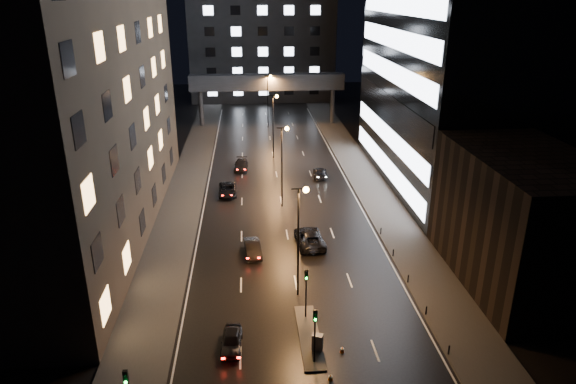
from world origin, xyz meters
name	(u,v)px	position (x,y,z in m)	size (l,w,h in m)	color
ground	(276,174)	(0.00, 40.00, 0.00)	(160.00, 160.00, 0.00)	black
sidewalk_left	(186,189)	(-12.50, 35.00, 0.07)	(5.00, 110.00, 0.15)	#383533
sidewalk_right	(368,183)	(12.50, 35.00, 0.07)	(5.00, 110.00, 0.15)	#383533
building_left	(59,44)	(-22.50, 24.00, 20.00)	(15.00, 48.00, 40.00)	#2D2319
building_right_low	(522,220)	(20.00, 9.00, 6.00)	(10.00, 18.00, 12.00)	black
building_right_glass	(474,12)	(25.00, 36.00, 22.50)	(20.00, 36.00, 45.00)	black
building_far	(262,46)	(0.00, 98.00, 12.50)	(34.00, 14.00, 25.00)	#333335
skybridge	(267,83)	(0.00, 70.00, 8.34)	(30.00, 3.00, 10.00)	#333335
median_island	(309,336)	(0.30, 2.00, 0.07)	(1.60, 8.00, 0.15)	#383533
traffic_signal_near	(306,285)	(0.30, 4.49, 3.09)	(0.28, 0.34, 4.40)	black
traffic_signal_far	(315,327)	(0.30, -1.01, 3.09)	(0.28, 0.34, 4.40)	black
bollard_row	(417,294)	(10.20, 6.50, 0.45)	(0.12, 25.12, 0.90)	black
streetlight_near	(300,228)	(0.16, 8.00, 6.50)	(1.45, 0.50, 10.15)	black
streetlight_mid_a	(283,156)	(0.16, 28.00, 6.50)	(1.45, 0.50, 10.15)	black
streetlight_mid_b	(274,118)	(0.16, 48.00, 6.50)	(1.45, 0.50, 10.15)	black
streetlight_far	(268,94)	(0.16, 68.00, 6.50)	(1.45, 0.50, 10.15)	black
car_away_a	(232,340)	(-5.63, 1.23, 0.64)	(1.51, 3.76, 1.28)	black
car_away_b	(253,248)	(-3.81, 15.74, 0.69)	(1.46, 4.20, 1.38)	black
car_away_c	(228,190)	(-6.86, 32.49, 0.69)	(2.30, 5.00, 1.39)	black
car_away_d	(241,165)	(-5.13, 42.57, 0.69)	(1.94, 4.78, 1.39)	black
car_toward_a	(310,238)	(2.17, 17.44, 0.81)	(2.68, 5.81, 1.61)	black
car_toward_b	(320,173)	(6.17, 38.43, 0.66)	(1.85, 4.54, 1.32)	black
utility_cabinet	(317,342)	(0.70, 0.31, 0.80)	(0.78, 0.52, 1.29)	#49494B
cone_a	(342,349)	(2.51, 0.03, 0.25)	(0.33, 0.33, 0.51)	#EC590C
cone_b	(330,377)	(1.20, -2.78, 0.23)	(0.35, 0.35, 0.46)	orange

